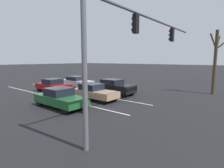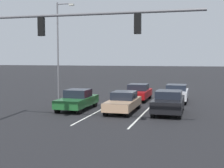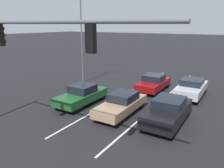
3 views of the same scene
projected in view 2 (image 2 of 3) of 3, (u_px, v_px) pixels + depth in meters
ground_plane at (141, 98)px, 29.12m from camera, size 240.00×240.00×0.00m
lane_stripe_left_divider at (153, 104)px, 25.35m from camera, size 0.12×18.96×0.01m
lane_stripe_center_divider at (115, 102)px, 26.21m from camera, size 0.12×18.96×0.01m
car_darkgreen_rightlane_front at (77, 100)px, 22.36m from camera, size 1.84×4.34×1.46m
car_black_leftlane_front at (169, 102)px, 20.77m from camera, size 1.89×4.47×1.54m
car_tan_midlane_front at (123, 102)px, 21.41m from camera, size 1.74×4.52×1.41m
car_silver_leftlane_second at (176, 93)px, 26.44m from camera, size 1.86×4.42×1.47m
car_maroon_midlane_second at (138, 92)px, 27.32m from camera, size 1.88×4.28×1.45m
traffic_signal_gantry at (44, 39)px, 16.04m from camera, size 11.76×0.37×6.28m
street_lamp_right_shoulder at (59, 45)px, 27.68m from camera, size 1.63×0.24×8.59m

